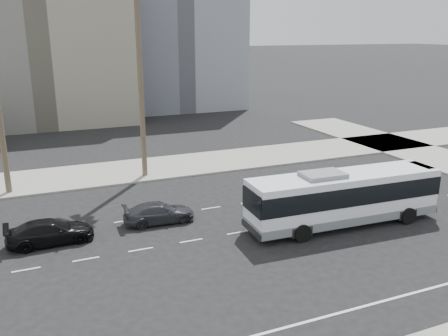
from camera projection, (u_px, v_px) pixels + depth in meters
ground at (281, 225)px, 29.81m from camera, size 700.00×700.00×0.00m
sidewalk_north at (198, 163)px, 43.50m from camera, size 120.00×7.00×0.15m
midrise_beige_west at (37, 53)px, 62.62m from camera, size 24.00×18.00×18.00m
midrise_gray_center at (166, 24)px, 75.15m from camera, size 20.00×20.00×26.00m
city_bus at (344, 196)px, 29.42m from camera, size 12.69×3.30×3.62m
car_a at (159, 213)px, 30.10m from camera, size 2.04×4.60×1.31m
car_b at (50, 232)px, 27.10m from camera, size 2.12×4.93×1.41m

